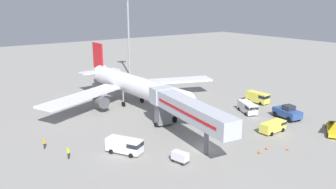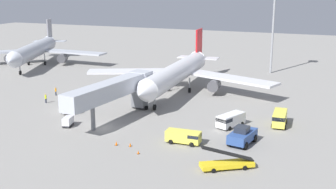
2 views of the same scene
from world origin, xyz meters
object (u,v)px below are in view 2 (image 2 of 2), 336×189
jet_bridge (115,90)px  belt_loader_truck (227,163)px  pushback_tug (242,136)px  airplane_at_gate (178,72)px  airplane_background (35,50)px  service_van_near_left (184,136)px  safety_cone_alpha (116,143)px  ground_crew_worker_foreground (46,98)px  service_van_mid_left (280,118)px  service_van_mid_right (69,105)px  baggage_cart_near_center (68,121)px  apron_light_mast (274,7)px  service_van_far_right (230,120)px  ground_crew_worker_midground (56,91)px  safety_cone_charlie (138,152)px  safety_cone_bravo (130,145)px

jet_bridge → belt_loader_truck: 26.07m
pushback_tug → airplane_at_gate: bearing=127.9°
belt_loader_truck → airplane_background: size_ratio=0.18×
service_van_near_left → safety_cone_alpha: size_ratio=8.32×
pushback_tug → airplane_background: size_ratio=0.15×
belt_loader_truck → airplane_background: bearing=144.8°
ground_crew_worker_foreground → airplane_background: bearing=131.3°
service_van_mid_left → service_van_mid_right: bearing=-170.5°
service_van_mid_left → baggage_cart_near_center: bearing=-157.5°
airplane_at_gate → apron_light_mast: (14.88, 28.37, 12.45)m
service_van_far_right → service_van_near_left: service_van_far_right is taller
baggage_cart_near_center → ground_crew_worker_midground: bearing=131.7°
belt_loader_truck → safety_cone_charlie: (-12.36, 0.11, -0.52)m
baggage_cart_near_center → ground_crew_worker_foreground: size_ratio=1.40×
service_van_near_left → safety_cone_charlie: 7.58m
safety_cone_charlie → service_van_far_right: bearing=61.0°
pushback_tug → safety_cone_bravo: (-14.51, -6.97, -1.01)m
service_van_mid_left → safety_cone_bravo: size_ratio=9.00×
service_van_mid_right → belt_loader_truck: bearing=-22.2°
service_van_far_right → safety_cone_alpha: size_ratio=9.26×
pushback_tug → baggage_cart_near_center: pushback_tug is taller
service_van_mid_left → baggage_cart_near_center: service_van_mid_left is taller
ground_crew_worker_midground → safety_cone_charlie: 36.94m
safety_cone_alpha → apron_light_mast: (12.12, 60.50, 16.55)m
ground_crew_worker_midground → airplane_background: size_ratio=0.05×
jet_bridge → baggage_cart_near_center: jet_bridge is taller
jet_bridge → service_van_mid_right: size_ratio=3.78×
service_van_mid_left → safety_cone_bravo: bearing=-136.6°
apron_light_mast → pushback_tug: bearing=-85.2°
service_van_near_left → ground_crew_worker_foreground: 33.96m
ground_crew_worker_foreground → safety_cone_bravo: size_ratio=3.18×
belt_loader_truck → ground_crew_worker_midground: bearing=152.4°
service_van_mid_left → safety_cone_bravo: (-18.32, -17.31, -1.05)m
service_van_mid_right → service_van_mid_left: size_ratio=1.10×
pushback_tug → airplane_background: (-67.82, 38.86, 3.09)m
airplane_at_gate → jet_bridge: size_ratio=1.95×
service_van_far_right → ground_crew_worker_foreground: bearing=179.1°
airplane_background → pushback_tug: bearing=-29.8°
baggage_cart_near_center → service_van_mid_right: bearing=123.8°
service_van_near_left → baggage_cart_near_center: (-20.10, 0.08, -0.22)m
service_van_near_left → airplane_background: (-60.00, 41.76, 3.30)m
jet_bridge → service_van_near_left: bearing=-22.7°
airplane_at_gate → safety_cone_charlie: airplane_at_gate is taller
ground_crew_worker_foreground → service_van_mid_right: bearing=-22.5°
ground_crew_worker_midground → ground_crew_worker_foreground: bearing=-72.3°
service_van_near_left → airplane_background: airplane_background is taller
safety_cone_alpha → safety_cone_charlie: size_ratio=1.23×
service_van_far_right → ground_crew_worker_midground: bearing=170.9°
service_van_near_left → pushback_tug: bearing=20.3°
safety_cone_charlie → pushback_tug: bearing=36.3°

